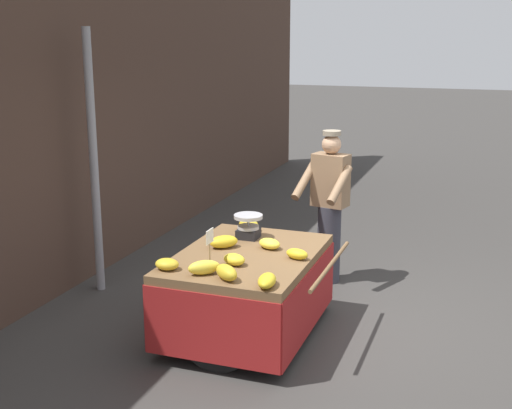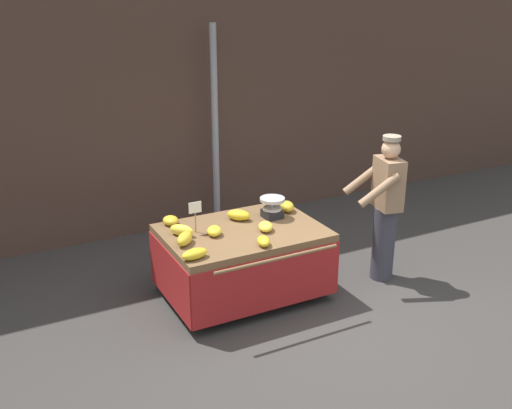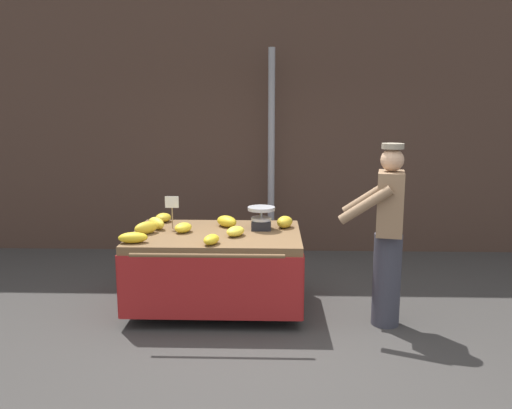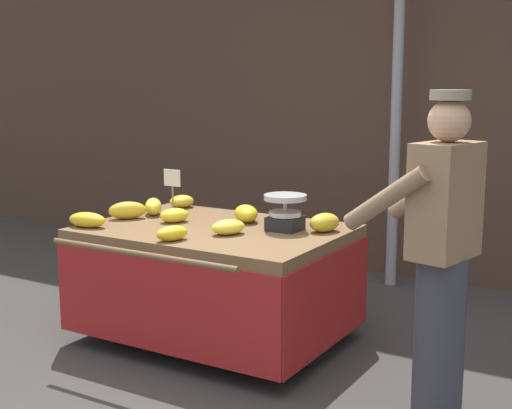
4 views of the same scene
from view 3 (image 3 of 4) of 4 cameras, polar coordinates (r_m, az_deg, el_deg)
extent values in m
plane|color=#383533|center=(4.75, 2.12, -14.83)|extent=(60.00, 60.00, 0.00)
cube|color=#473328|center=(7.49, 2.09, 11.38)|extent=(16.00, 0.24, 4.31)
cylinder|color=gray|center=(7.09, 1.66, 5.32)|extent=(0.09, 0.09, 2.80)
cube|color=brown|center=(5.32, -4.32, -3.45)|extent=(1.68, 1.19, 0.08)
cylinder|color=black|center=(5.56, -12.15, -7.39)|extent=(0.05, 0.70, 0.70)
cylinder|color=#B7B7BC|center=(5.57, -12.45, -7.38)|extent=(0.01, 0.13, 0.13)
cylinder|color=black|center=(5.41, 3.87, -7.69)|extent=(0.05, 0.70, 0.70)
cylinder|color=#B7B7BC|center=(5.41, 4.19, -7.69)|extent=(0.01, 0.13, 0.13)
cylinder|color=#4C4742|center=(5.92, -3.74, -6.00)|extent=(0.05, 0.05, 0.71)
cube|color=maroon|center=(4.85, -5.01, -9.05)|extent=(1.68, 0.02, 0.60)
cube|color=maroon|center=(5.98, -3.67, -5.25)|extent=(1.68, 0.02, 0.60)
cube|color=maroon|center=(5.56, -12.98, -6.72)|extent=(0.02, 1.19, 0.60)
cube|color=maroon|center=(5.39, 4.73, -7.03)|extent=(0.02, 1.19, 0.60)
cylinder|color=brown|center=(4.57, -5.34, -5.53)|extent=(1.35, 0.04, 0.04)
cube|color=black|center=(5.42, 0.57, -2.24)|extent=(0.20, 0.20, 0.09)
cylinder|color=#B7B7BC|center=(5.40, 0.58, -1.20)|extent=(0.02, 0.02, 0.11)
cylinder|color=#B7B7BC|center=(5.39, 0.58, -0.45)|extent=(0.28, 0.28, 0.04)
cylinder|color=#B7B7BC|center=(5.41, 0.57, -1.57)|extent=(0.21, 0.21, 0.03)
cylinder|color=#997A51|center=(5.51, -9.04, -1.47)|extent=(0.01, 0.01, 0.22)
cube|color=white|center=(5.48, -9.10, 0.26)|extent=(0.14, 0.01, 0.12)
ellipsoid|color=gold|center=(5.01, -13.17, -3.51)|extent=(0.29, 0.18, 0.10)
ellipsoid|color=yellow|center=(5.14, -2.24, -2.92)|extent=(0.23, 0.27, 0.10)
ellipsoid|color=yellow|center=(5.54, -10.74, -2.00)|extent=(0.26, 0.29, 0.12)
ellipsoid|color=yellow|center=(5.34, -7.87, -2.50)|extent=(0.22, 0.25, 0.10)
ellipsoid|color=gold|center=(5.54, -3.19, -1.83)|extent=(0.29, 0.31, 0.12)
ellipsoid|color=gold|center=(4.84, -4.86, -3.80)|extent=(0.18, 0.24, 0.09)
ellipsoid|color=gold|center=(5.34, -11.80, -2.48)|extent=(0.27, 0.29, 0.12)
ellipsoid|color=gold|center=(5.86, -10.00, -1.40)|extent=(0.18, 0.22, 0.10)
ellipsoid|color=gold|center=(5.50, 3.12, -1.89)|extent=(0.22, 0.26, 0.12)
cylinder|color=#383842|center=(5.14, 13.95, -7.89)|extent=(0.26, 0.26, 0.88)
cube|color=#8C6B4C|center=(4.96, 14.32, 0.14)|extent=(0.31, 0.42, 0.58)
sphere|color=tan|center=(4.91, 14.53, 4.68)|extent=(0.21, 0.21, 0.21)
cylinder|color=gray|center=(4.90, 14.59, 6.14)|extent=(0.20, 0.20, 0.05)
cylinder|color=#8C6B4C|center=(4.76, 11.77, -0.06)|extent=(0.49, 0.19, 0.37)
cylinder|color=#8C6B4C|center=(5.17, 11.96, 0.76)|extent=(0.49, 0.19, 0.37)
camera|label=1|loc=(6.82, -62.55, 10.86)|focal=47.63mm
camera|label=2|loc=(3.41, -95.61, 21.09)|focal=42.08mm
camera|label=4|loc=(2.45, 58.84, -0.91)|focal=49.77mm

